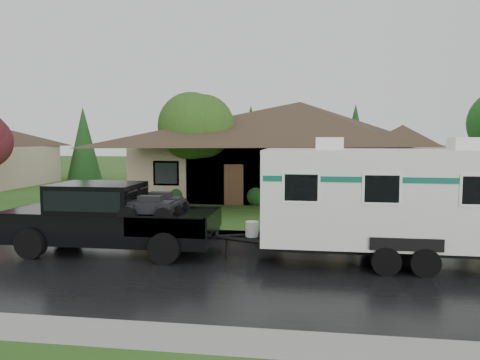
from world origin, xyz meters
name	(u,v)px	position (x,y,z in m)	size (l,w,h in m)	color
ground	(227,250)	(0.00, 0.00, 0.00)	(140.00, 140.00, 0.00)	#275219
road	(214,267)	(0.00, -2.00, 0.01)	(140.00, 8.00, 0.01)	black
curb	(237,234)	(0.00, 2.25, 0.07)	(140.00, 0.50, 0.15)	gray
lawn	(268,193)	(0.00, 15.00, 0.07)	(140.00, 26.00, 0.15)	#275219
house_main	(305,138)	(2.29, 13.84, 3.59)	(19.44, 10.80, 6.90)	gray
tree_left_green	(196,125)	(-3.27, 9.28, 4.27)	(3.59, 3.59, 5.94)	#382B1E
shrub_row	(297,196)	(2.00, 9.30, 0.65)	(13.60, 1.00, 1.00)	#143814
pickup_truck	(107,216)	(-3.69, -0.78, 1.17)	(6.57, 2.50, 2.19)	black
travel_trailer	(398,197)	(5.13, -0.78, 1.93)	(8.11, 2.85, 3.64)	silver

